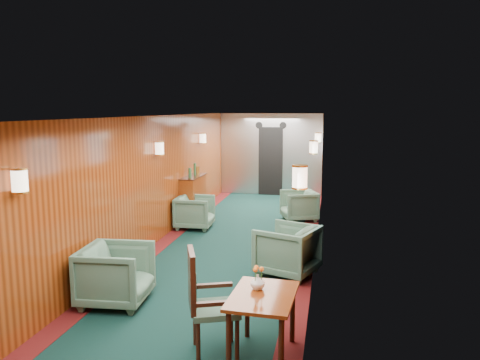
# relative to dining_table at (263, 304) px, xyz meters

# --- Properties ---
(room) EXTENTS (12.00, 12.10, 2.40)m
(room) POSITION_rel_dining_table_xyz_m (-1.09, 3.27, 1.07)
(room) COLOR black
(room) RESTS_ON ground
(bulkhead) EXTENTS (2.98, 0.17, 2.39)m
(bulkhead) POSITION_rel_dining_table_xyz_m (-1.09, 9.18, 0.62)
(bulkhead) COLOR silver
(bulkhead) RESTS_ON ground
(windows_right) EXTENTS (0.02, 8.60, 0.80)m
(windows_right) POSITION_rel_dining_table_xyz_m (0.40, 3.52, 0.88)
(windows_right) COLOR #B6B9BE
(windows_right) RESTS_ON ground
(wall_sconces) EXTENTS (2.97, 7.97, 0.25)m
(wall_sconces) POSITION_rel_dining_table_xyz_m (-1.09, 3.83, 1.22)
(wall_sconces) COLOR #FFE9C6
(wall_sconces) RESTS_ON ground
(dining_table) EXTENTS (0.68, 0.94, 0.68)m
(dining_table) POSITION_rel_dining_table_xyz_m (0.00, 0.00, 0.00)
(dining_table) COLOR maroon
(dining_table) RESTS_ON ground
(side_chair) EXTENTS (0.63, 0.65, 1.12)m
(side_chair) POSITION_rel_dining_table_xyz_m (-0.60, -0.04, 0.04)
(side_chair) COLOR #1B3F31
(side_chair) RESTS_ON ground
(credenza) EXTENTS (0.35, 1.13, 1.29)m
(credenza) POSITION_rel_dining_table_xyz_m (-2.43, 5.67, -0.05)
(credenza) COLOR maroon
(credenza) RESTS_ON ground
(flower_vase) EXTENTS (0.20, 0.20, 0.16)m
(flower_vase) POSITION_rel_dining_table_xyz_m (-0.07, 0.12, 0.19)
(flower_vase) COLOR silver
(flower_vase) RESTS_ON dining_table
(armchair_left_near) EXTENTS (0.91, 0.89, 0.78)m
(armchair_left_near) POSITION_rel_dining_table_xyz_m (-2.07, 0.97, -0.18)
(armchair_left_near) COLOR #1B3F31
(armchair_left_near) RESTS_ON ground
(armchair_left_far) EXTENTS (0.79, 0.77, 0.69)m
(armchair_left_far) POSITION_rel_dining_table_xyz_m (-2.17, 4.91, -0.22)
(armchair_left_far) COLOR #1B3F31
(armchair_left_far) RESTS_ON ground
(armchair_right_near) EXTENTS (1.08, 1.06, 0.77)m
(armchair_right_near) POSITION_rel_dining_table_xyz_m (0.02, 2.48, -0.18)
(armchair_right_near) COLOR #1B3F31
(armchair_right_near) RESTS_ON ground
(armchair_right_far) EXTENTS (0.96, 0.95, 0.68)m
(armchair_right_far) POSITION_rel_dining_table_xyz_m (-0.04, 6.05, -0.23)
(armchair_right_far) COLOR #1B3F31
(armchair_right_far) RESTS_ON ground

